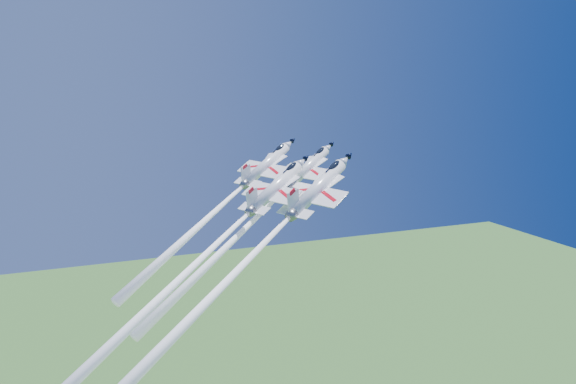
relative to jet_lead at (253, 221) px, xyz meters
name	(u,v)px	position (x,y,z in m)	size (l,w,h in m)	color
jet_lead	(253,221)	(0.00, 0.00, 0.00)	(34.33, 19.34, 32.98)	white
jet_left	(221,206)	(-4.34, 3.43, 2.11)	(30.69, 17.38, 28.52)	white
jet_right	(240,268)	(-6.18, -11.66, -3.83)	(43.14, 24.29, 41.81)	white
jet_slot	(197,263)	(-11.46, -7.95, -3.47)	(40.45, 22.75, 39.91)	white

